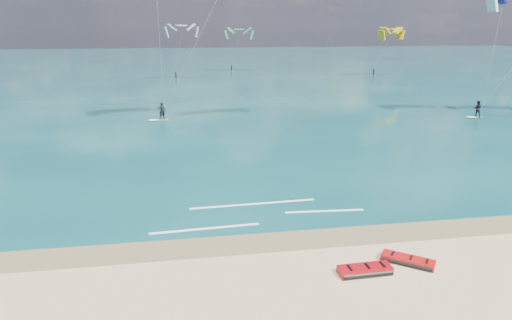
{
  "coord_description": "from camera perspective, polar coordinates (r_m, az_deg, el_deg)",
  "views": [
    {
      "loc": [
        -4.61,
        -18.0,
        10.8
      ],
      "look_at": [
        -0.35,
        8.0,
        2.93
      ],
      "focal_mm": 32.0,
      "sensor_mm": 36.0,
      "label": 1
    }
  ],
  "objects": [
    {
      "name": "ground",
      "position": [
        59.18,
        -4.7,
        6.07
      ],
      "size": [
        320.0,
        320.0,
        0.0
      ],
      "primitive_type": "plane",
      "color": "tan",
      "rests_on": "ground"
    },
    {
      "name": "wet_sand_strip",
      "position": [
        24.06,
        2.8,
        -10.05
      ],
      "size": [
        320.0,
        2.4,
        0.01
      ],
      "primitive_type": "cube",
      "color": "olive",
      "rests_on": "ground"
    },
    {
      "name": "sea",
      "position": [
        122.56,
        -7.26,
        11.46
      ],
      "size": [
        320.0,
        200.0,
        0.04
      ],
      "primitive_type": "cube",
      "color": "#0B3A3E",
      "rests_on": "ground"
    },
    {
      "name": "packed_kite_left",
      "position": [
        21.74,
        13.41,
        -13.65
      ],
      "size": [
        2.67,
        1.24,
        0.42
      ],
      "primitive_type": null,
      "rotation": [
        0.0,
        0.0,
        0.03
      ],
      "color": "#A5080E",
      "rests_on": "ground"
    },
    {
      "name": "packed_kite_mid",
      "position": [
        23.1,
        18.42,
        -12.17
      ],
      "size": [
        2.7,
        2.42,
        0.38
      ],
      "primitive_type": null,
      "rotation": [
        0.0,
        0.0,
        -0.66
      ],
      "color": "red",
      "rests_on": "ground"
    },
    {
      "name": "kitesurfer_main",
      "position": [
        50.15,
        -9.86,
        16.01
      ],
      "size": [
        12.65,
        8.62,
        20.41
      ],
      "rotation": [
        0.0,
        0.0,
        0.12
      ],
      "color": "#D6EB1B",
      "rests_on": "sea"
    },
    {
      "name": "kitesurfer_far",
      "position": [
        60.29,
        29.12,
        13.02
      ],
      "size": [
        11.04,
        5.13,
        16.59
      ],
      "rotation": [
        0.0,
        0.0,
        -0.14
      ],
      "color": "#B3B71B",
      "rests_on": "sea"
    },
    {
      "name": "shoreline_foam",
      "position": [
        27.2,
        0.18,
        -6.65
      ],
      "size": [
        12.61,
        3.65,
        0.01
      ],
      "color": "white",
      "rests_on": "ground"
    },
    {
      "name": "distant_kites",
      "position": [
        100.58,
        -9.37,
        13.38
      ],
      "size": [
        91.74,
        23.12,
        12.91
      ],
      "color": "teal",
      "rests_on": "ground"
    }
  ]
}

